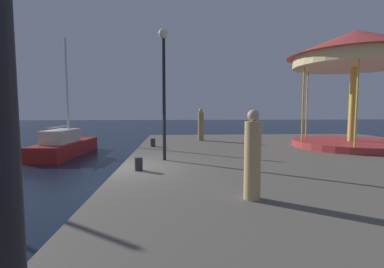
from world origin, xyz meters
The scene contains 9 objects.
ground_plane centered at (0.00, 0.00, 0.00)m, with size 120.00×120.00×0.00m, color black.
quay_dock centered at (7.72, 0.00, 0.40)m, with size 15.44×22.08×0.80m, color #5B564F.
sailboat_red centered at (-4.48, 7.16, 0.59)m, with size 2.08×5.58×6.70m.
carousel centered at (10.34, 4.08, 4.96)m, with size 6.21×6.21×5.56m.
lamp_post_mid_promenade centered at (1.40, 1.10, 3.94)m, with size 0.36×0.36×4.65m.
bollard_center centered at (0.69, -0.57, 1.00)m, with size 0.24×0.24×0.40m, color #2D2D33.
bollard_north centered at (0.68, 4.80, 1.00)m, with size 0.24×0.24×0.40m, color #2D2D33.
person_near_carousel centered at (3.36, -3.38, 1.66)m, with size 0.34×0.34×1.83m.
person_by_the_water centered at (3.30, 7.35, 1.69)m, with size 0.34×0.34×1.90m.
Camera 1 is at (1.80, -8.85, 2.64)m, focal length 25.91 mm.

